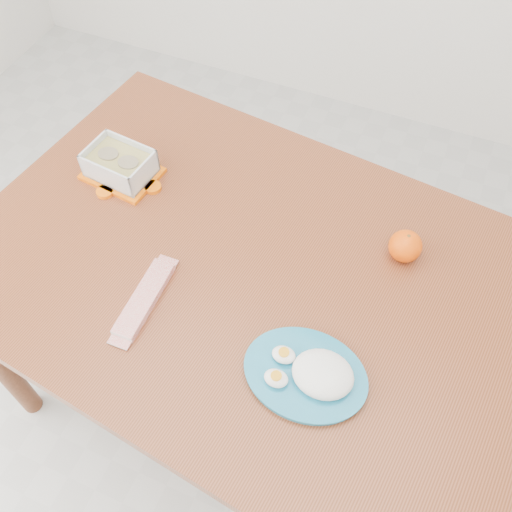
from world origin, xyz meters
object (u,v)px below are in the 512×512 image
at_px(food_container, 120,165).
at_px(rice_plate, 311,373).
at_px(dining_table, 256,291).
at_px(orange_fruit, 405,246).

relative_size(food_container, rice_plate, 0.79).
bearing_deg(rice_plate, food_container, 152.28).
bearing_deg(dining_table, rice_plate, -36.97).
bearing_deg(orange_fruit, rice_plate, -104.31).
height_order(orange_fruit, rice_plate, orange_fruit).
xyz_separation_m(dining_table, rice_plate, (0.20, -0.20, 0.11)).
height_order(food_container, orange_fruit, food_container).
height_order(dining_table, food_container, food_container).
bearing_deg(dining_table, orange_fruit, 37.55).
xyz_separation_m(dining_table, orange_fruit, (0.30, 0.17, 0.12)).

